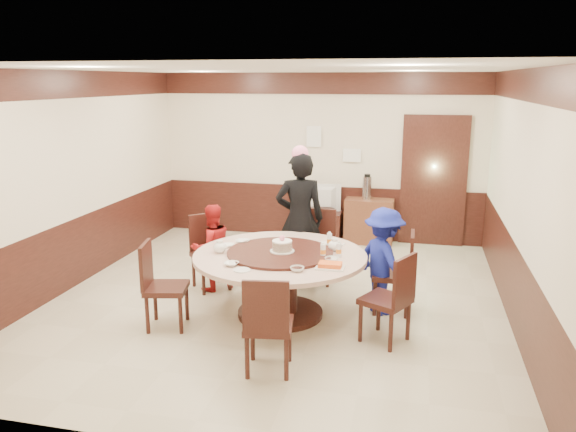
% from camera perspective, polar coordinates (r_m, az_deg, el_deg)
% --- Properties ---
extents(room, '(6.00, 6.04, 2.84)m').
position_cam_1_polar(room, '(6.81, -1.03, 0.07)').
color(room, beige).
rests_on(room, ground).
extents(banquet_table, '(1.98, 1.98, 0.78)m').
position_cam_1_polar(banquet_table, '(6.47, -0.80, -5.70)').
color(banquet_table, black).
rests_on(banquet_table, ground).
extents(chair_0, '(0.45, 0.44, 0.97)m').
position_cam_1_polar(chair_0, '(6.78, 10.68, -7.08)').
color(chair_0, black).
rests_on(chair_0, ground).
extents(chair_1, '(0.45, 0.46, 0.97)m').
position_cam_1_polar(chair_1, '(7.66, 3.03, -4.42)').
color(chair_1, black).
rests_on(chair_1, ground).
extents(chair_2, '(0.62, 0.62, 0.97)m').
position_cam_1_polar(chair_2, '(7.47, -7.87, -5.01)').
color(chair_2, black).
rests_on(chair_2, ground).
extents(chair_3, '(0.53, 0.52, 0.97)m').
position_cam_1_polar(chair_3, '(6.41, -12.38, -8.40)').
color(chair_3, black).
rests_on(chair_3, ground).
extents(chair_4, '(0.50, 0.51, 0.97)m').
position_cam_1_polar(chair_4, '(5.37, -1.99, -12.58)').
color(chair_4, black).
rests_on(chair_4, ground).
extents(chair_5, '(0.60, 0.59, 0.97)m').
position_cam_1_polar(chair_5, '(6.02, 10.00, -9.78)').
color(chair_5, black).
rests_on(chair_5, ground).
extents(person_standing, '(0.73, 0.58, 1.77)m').
position_cam_1_polar(person_standing, '(7.44, 1.20, -0.30)').
color(person_standing, black).
rests_on(person_standing, ground).
extents(person_red, '(0.70, 0.69, 1.14)m').
position_cam_1_polar(person_red, '(7.33, -7.74, -3.20)').
color(person_red, '#AA1616').
rests_on(person_red, ground).
extents(person_blue, '(0.89, 0.92, 1.26)m').
position_cam_1_polar(person_blue, '(6.62, 9.69, -4.56)').
color(person_blue, navy).
rests_on(person_blue, ground).
extents(birthday_cake, '(0.28, 0.28, 0.19)m').
position_cam_1_polar(birthday_cake, '(6.37, -0.60, -3.06)').
color(birthday_cake, white).
rests_on(birthday_cake, banquet_table).
extents(teapot_left, '(0.17, 0.15, 0.13)m').
position_cam_1_polar(teapot_left, '(6.48, -6.95, -3.21)').
color(teapot_left, white).
rests_on(teapot_left, banquet_table).
extents(teapot_right, '(0.17, 0.15, 0.13)m').
position_cam_1_polar(teapot_right, '(6.53, 4.74, -3.03)').
color(teapot_right, white).
rests_on(teapot_right, banquet_table).
extents(bowl_0, '(0.17, 0.17, 0.04)m').
position_cam_1_polar(bowl_0, '(6.83, -4.63, -2.60)').
color(bowl_0, white).
rests_on(bowl_0, banquet_table).
extents(bowl_1, '(0.15, 0.15, 0.05)m').
position_cam_1_polar(bowl_1, '(5.84, 0.94, -5.40)').
color(bowl_1, white).
rests_on(bowl_1, banquet_table).
extents(bowl_2, '(0.15, 0.15, 0.04)m').
position_cam_1_polar(bowl_2, '(6.03, -5.77, -4.87)').
color(bowl_2, white).
rests_on(bowl_2, banquet_table).
extents(bowl_3, '(0.15, 0.15, 0.05)m').
position_cam_1_polar(bowl_3, '(6.15, 4.43, -4.43)').
color(bowl_3, white).
rests_on(bowl_3, banquet_table).
extents(bowl_4, '(0.14, 0.14, 0.04)m').
position_cam_1_polar(bowl_4, '(6.70, -6.11, -3.00)').
color(bowl_4, white).
rests_on(bowl_4, banquet_table).
extents(saucer_near, '(0.18, 0.18, 0.01)m').
position_cam_1_polar(saucer_near, '(5.88, -4.72, -5.49)').
color(saucer_near, white).
rests_on(saucer_near, banquet_table).
extents(saucer_far, '(0.18, 0.18, 0.01)m').
position_cam_1_polar(saucer_far, '(6.79, 3.90, -2.83)').
color(saucer_far, white).
rests_on(saucer_far, banquet_table).
extents(shrimp_platter, '(0.30, 0.20, 0.06)m').
position_cam_1_polar(shrimp_platter, '(5.93, 4.31, -5.07)').
color(shrimp_platter, white).
rests_on(shrimp_platter, banquet_table).
extents(bottle_0, '(0.06, 0.06, 0.16)m').
position_cam_1_polar(bottle_0, '(6.26, 3.59, -3.55)').
color(bottle_0, white).
rests_on(bottle_0, banquet_table).
extents(bottle_1, '(0.06, 0.06, 0.16)m').
position_cam_1_polar(bottle_1, '(6.29, 5.18, -3.49)').
color(bottle_1, white).
rests_on(bottle_1, banquet_table).
extents(bottle_2, '(0.06, 0.06, 0.16)m').
position_cam_1_polar(bottle_2, '(6.68, 4.22, -2.45)').
color(bottle_2, white).
rests_on(bottle_2, banquet_table).
extents(tv_stand, '(0.85, 0.45, 0.50)m').
position_cam_1_polar(tv_stand, '(9.61, 2.91, -1.00)').
color(tv_stand, black).
rests_on(tv_stand, ground).
extents(television, '(0.81, 0.20, 0.46)m').
position_cam_1_polar(television, '(9.50, 2.95, 1.82)').
color(television, gray).
rests_on(television, tv_stand).
extents(side_cabinet, '(0.80, 0.40, 0.75)m').
position_cam_1_polar(side_cabinet, '(9.50, 8.21, -0.52)').
color(side_cabinet, brown).
rests_on(side_cabinet, ground).
extents(thermos, '(0.15, 0.15, 0.38)m').
position_cam_1_polar(thermos, '(9.38, 8.02, 2.84)').
color(thermos, silver).
rests_on(thermos, side_cabinet).
extents(notice_left, '(0.25, 0.00, 0.35)m').
position_cam_1_polar(notice_left, '(9.56, 2.64, 8.07)').
color(notice_left, white).
rests_on(notice_left, room).
extents(notice_right, '(0.30, 0.00, 0.22)m').
position_cam_1_polar(notice_right, '(9.50, 6.50, 6.14)').
color(notice_right, white).
rests_on(notice_right, room).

